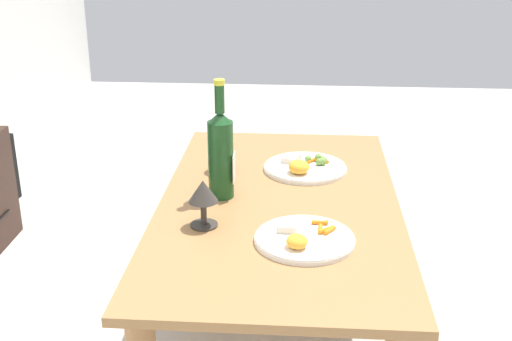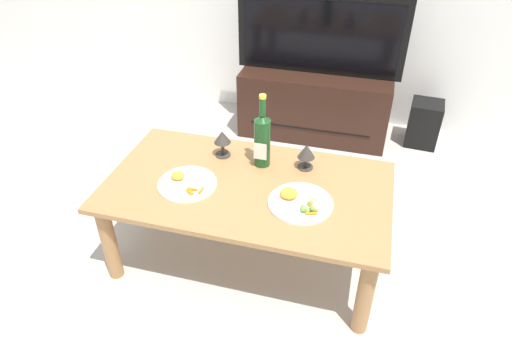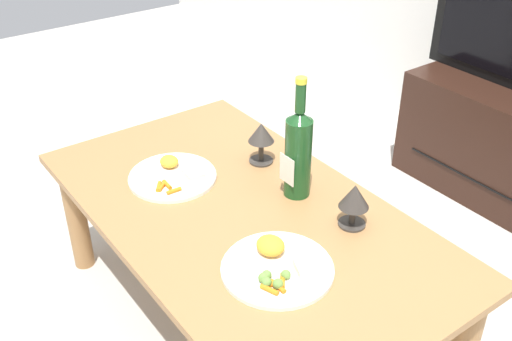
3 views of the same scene
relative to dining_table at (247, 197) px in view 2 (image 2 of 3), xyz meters
name	(u,v)px [view 2 (image 2 of 3)]	position (x,y,z in m)	size (l,w,h in m)	color
ground_plane	(248,254)	(0.00, 0.00, -0.38)	(6.40, 6.40, 0.00)	#B7B2A8
dining_table	(247,197)	(0.00, 0.00, 0.00)	(1.30, 0.72, 0.45)	#9E7042
tv_stand	(315,103)	(0.11, 1.34, -0.15)	(1.03, 0.45, 0.46)	black
tv_screen	(321,34)	(0.11, 1.33, 0.35)	(1.11, 0.05, 0.52)	black
floor_speaker	(424,123)	(0.87, 1.37, -0.22)	(0.21, 0.21, 0.31)	black
wine_bottle	(262,138)	(0.02, 0.18, 0.22)	(0.08, 0.08, 0.37)	#19471E
goblet_left	(222,139)	(-0.19, 0.20, 0.17)	(0.08, 0.08, 0.14)	#38332D
goblet_right	(306,152)	(0.23, 0.20, 0.16)	(0.08, 0.08, 0.13)	#38332D
dinner_plate_left	(187,183)	(-0.26, -0.08, 0.08)	(0.27, 0.27, 0.05)	white
dinner_plate_right	(300,202)	(0.26, -0.08, 0.08)	(0.28, 0.28, 0.05)	white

